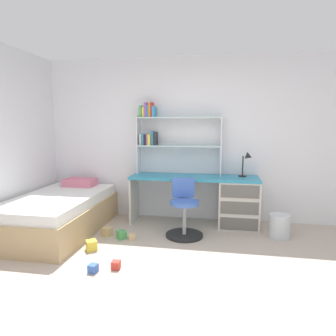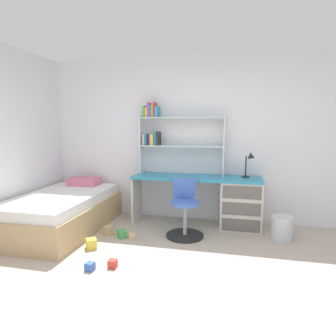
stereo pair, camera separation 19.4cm
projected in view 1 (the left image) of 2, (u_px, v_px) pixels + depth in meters
ground_plane at (171, 297)px, 2.65m from camera, size 5.89×5.58×0.02m
room_shell at (96, 143)px, 3.83m from camera, size 5.89×5.58×2.61m
desk at (227, 199)px, 4.45m from camera, size 1.95×0.53×0.76m
bookshelf_hutch at (167, 133)px, 4.61m from camera, size 1.34×0.22×1.13m
desk_lamp at (247, 160)px, 4.38m from camera, size 0.20×0.16×0.38m
swivel_chair at (184, 214)px, 4.07m from camera, size 0.52×0.52×0.79m
bed_platform at (59, 213)px, 4.23m from camera, size 1.10×1.89×0.66m
waste_bin at (280, 226)px, 4.01m from camera, size 0.28×0.28×0.32m
toy_block_green_0 at (121, 235)px, 3.98m from camera, size 0.16×0.16×0.11m
toy_block_red_1 at (116, 265)px, 3.14m from camera, size 0.09×0.09×0.09m
toy_block_yellow_2 at (91, 245)px, 3.62m from camera, size 0.17×0.17×0.12m
toy_block_blue_3 at (93, 268)px, 3.07m from camera, size 0.10×0.10×0.09m
toy_block_natural_4 at (107, 231)px, 4.09m from camera, size 0.16×0.16×0.12m
toy_block_natural_5 at (132, 237)px, 3.95m from camera, size 0.10×0.10×0.08m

